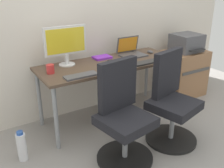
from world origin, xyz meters
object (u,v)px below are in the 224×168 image
object	(u,v)px
water_bottle_on_floor	(22,146)
printer	(187,43)
office_chair_left	(123,117)
coffee_mug	(50,69)
desktop_monitor	(66,43)
office_chair_right	(171,102)
side_cabinet	(183,73)
open_laptop	(131,51)

from	to	relation	value
water_bottle_on_floor	printer	bearing A→B (deg)	7.07
office_chair_left	coffee_mug	world-z (taller)	office_chair_left
office_chair_left	water_bottle_on_floor	distance (m)	0.99
desktop_monitor	printer	bearing A→B (deg)	-4.62
water_bottle_on_floor	desktop_monitor	distance (m)	1.15
office_chair_left	desktop_monitor	world-z (taller)	desktop_monitor
printer	water_bottle_on_floor	distance (m)	2.50
office_chair_right	printer	world-z (taller)	office_chair_right
printer	desktop_monitor	world-z (taller)	desktop_monitor
desktop_monitor	water_bottle_on_floor	bearing A→B (deg)	-147.21
office_chair_right	printer	bearing A→B (deg)	37.69
office_chair_right	side_cabinet	bearing A→B (deg)	37.72
printer	coffee_mug	world-z (taller)	printer
side_cabinet	desktop_monitor	distance (m)	1.84
office_chair_right	open_laptop	world-z (taller)	office_chair_right
desktop_monitor	coffee_mug	distance (m)	0.36
side_cabinet	office_chair_left	bearing A→B (deg)	-154.61
water_bottle_on_floor	desktop_monitor	world-z (taller)	desktop_monitor
water_bottle_on_floor	coffee_mug	size ratio (longest dim) A/B	3.37
office_chair_left	coffee_mug	bearing A→B (deg)	119.89
office_chair_left	open_laptop	world-z (taller)	office_chair_left
water_bottle_on_floor	open_laptop	distance (m)	1.68
office_chair_right	side_cabinet	world-z (taller)	office_chair_right
side_cabinet	open_laptop	world-z (taller)	open_laptop
open_laptop	side_cabinet	bearing A→B (deg)	-5.38
office_chair_left	water_bottle_on_floor	world-z (taller)	office_chair_left
office_chair_right	desktop_monitor	distance (m)	1.28
office_chair_left	open_laptop	bearing A→B (deg)	50.84
side_cabinet	desktop_monitor	bearing A→B (deg)	175.42
side_cabinet	desktop_monitor	world-z (taller)	desktop_monitor
water_bottle_on_floor	open_laptop	bearing A→B (deg)	14.20
office_chair_left	printer	bearing A→B (deg)	25.36
open_laptop	coffee_mug	xyz separation A→B (m)	(-1.08, -0.11, -0.01)
side_cabinet	water_bottle_on_floor	size ratio (longest dim) A/B	2.12
printer	coffee_mug	xyz separation A→B (m)	(-1.97, -0.03, -0.02)
office_chair_left	open_laptop	distance (m)	1.12
side_cabinet	open_laptop	xyz separation A→B (m)	(-0.89, 0.08, 0.44)
printer	side_cabinet	bearing A→B (deg)	90.00
office_chair_right	printer	xyz separation A→B (m)	(0.96, 0.74, 0.35)
office_chair_left	printer	xyz separation A→B (m)	(1.56, 0.74, 0.35)
office_chair_right	open_laptop	distance (m)	0.90
office_chair_left	side_cabinet	size ratio (longest dim) A/B	1.43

